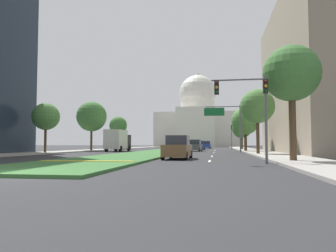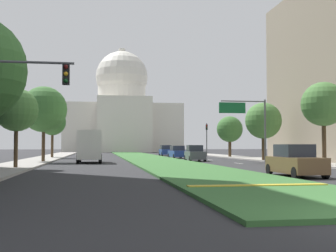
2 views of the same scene
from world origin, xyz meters
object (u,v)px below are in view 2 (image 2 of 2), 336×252
street_tree_right_far (263,121)px  street_tree_left_distant (52,122)px  box_truck_delivery (90,146)px  traffic_light_far_right (207,135)px  capitol_building (122,115)px  sedan_distant (177,152)px  traffic_light_near_left (13,93)px  street_tree_left_far (44,109)px  sedan_midblock (195,154)px  overhead_guide_sign (249,118)px  sedan_far_horizon (166,151)px  street_tree_right_mid (323,104)px  sedan_lead_stopped (295,162)px  street_tree_left_mid (16,110)px  street_tree_right_distant (230,129)px

street_tree_right_far → street_tree_left_distant: street_tree_left_distant is taller
box_truck_delivery → traffic_light_far_right: bearing=52.0°
capitol_building → sedan_distant: 62.78m
traffic_light_near_left → traffic_light_far_right: (20.23, 49.75, -0.48)m
street_tree_left_far → sedan_midblock: street_tree_left_far is taller
capitol_building → sedan_distant: bearing=-86.1°
overhead_guide_sign → sedan_far_horizon: bearing=97.5°
sedan_distant → street_tree_right_mid: bearing=-73.3°
sedan_lead_stopped → street_tree_left_mid: bearing=149.3°
overhead_guide_sign → street_tree_left_distant: (-21.44, 17.97, 0.26)m
sedan_distant → street_tree_right_far: bearing=-59.5°
street_tree_left_mid → sedan_lead_stopped: bearing=-30.7°
street_tree_left_distant → traffic_light_near_left: bearing=-86.3°
traffic_light_far_right → capitol_building: bearing=101.2°
capitol_building → street_tree_left_far: size_ratio=3.93×
street_tree_left_mid → sedan_distant: 30.46m
sedan_distant → traffic_light_near_left: bearing=-108.8°
capitol_building → street_tree_right_far: 75.58m
street_tree_left_mid → street_tree_right_far: bearing=28.1°
sedan_midblock → sedan_distant: (0.03, 11.00, -0.03)m
street_tree_left_far → street_tree_left_distant: bearing=92.5°
street_tree_right_mid → sedan_distant: (-7.60, 25.29, -4.31)m
street_tree_left_mid → street_tree_left_far: (0.46, 12.54, 1.05)m
traffic_light_far_right → sedan_midblock: (-6.31, -19.83, -2.49)m
street_tree_right_mid → sedan_lead_stopped: bearing=-125.7°
sedan_lead_stopped → sedan_distant: sedan_lead_stopped is taller
street_tree_left_distant → sedan_far_horizon: (17.47, 12.30, -4.05)m
sedan_midblock → street_tree_left_mid: bearing=-139.1°
street_tree_left_far → box_truck_delivery: size_ratio=1.21×
sedan_lead_stopped → box_truck_delivery: box_truck_delivery is taller
capitol_building → traffic_light_far_right: capitol_building is taller
overhead_guide_sign → street_tree_right_far: 3.91m
street_tree_right_mid → sedan_distant: size_ratio=1.62×
traffic_light_near_left → sedan_midblock: traffic_light_near_left is taller
sedan_midblock → sedan_distant: size_ratio=1.02×
street_tree_right_far → overhead_guide_sign: bearing=-133.8°
street_tree_right_far → street_tree_right_distant: size_ratio=1.10×
sedan_midblock → street_tree_right_far: bearing=-11.6°
street_tree_left_far → sedan_lead_stopped: 28.32m
street_tree_right_mid → sedan_midblock: bearing=118.1°
traffic_light_far_right → street_tree_left_far: bearing=-136.0°
street_tree_left_distant → sedan_midblock: size_ratio=1.53×
street_tree_left_mid → street_tree_right_distant: (24.45, 27.11, -0.31)m
capitol_building → traffic_light_far_right: 54.57m
street_tree_left_mid → sedan_midblock: (16.53, 14.32, -3.51)m
overhead_guide_sign → street_tree_right_far: overhead_guide_sign is taller
traffic_light_far_right → street_tree_left_mid: (-22.83, -34.16, 1.03)m
capitol_building → street_tree_left_distant: (-12.50, -59.31, -5.22)m
traffic_light_far_right → sedan_lead_stopped: (-5.92, -44.20, -2.47)m
traffic_light_near_left → traffic_light_far_right: same height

